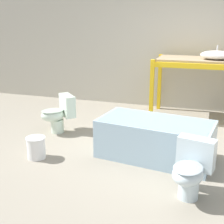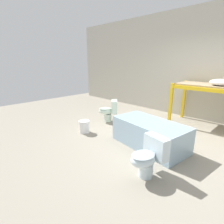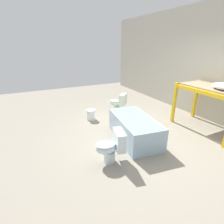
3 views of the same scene
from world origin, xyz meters
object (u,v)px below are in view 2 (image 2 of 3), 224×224
(sink_basin, at_px, (222,82))
(bucket_white, at_px, (84,126))
(toilet_far, at_px, (148,156))
(bathtub_main, at_px, (150,132))
(toilet_near, at_px, (109,110))

(sink_basin, relative_size, bucket_white, 1.89)
(toilet_far, bearing_deg, bathtub_main, 135.23)
(sink_basin, xyz_separation_m, toilet_far, (-0.17, -2.74, -0.89))
(bathtub_main, xyz_separation_m, toilet_far, (0.54, -0.86, 0.02))
(bucket_white, bearing_deg, toilet_far, -9.24)
(bathtub_main, relative_size, bucket_white, 5.35)
(toilet_far, xyz_separation_m, bucket_white, (-2.08, 0.34, -0.17))
(sink_basin, height_order, toilet_far, sink_basin)
(bathtub_main, distance_m, bucket_white, 1.63)
(sink_basin, distance_m, bathtub_main, 2.21)
(toilet_far, distance_m, bucket_white, 2.11)
(bathtub_main, bearing_deg, toilet_far, -50.02)
(bucket_white, bearing_deg, sink_basin, 46.89)
(toilet_near, bearing_deg, bucket_white, -35.07)
(sink_basin, xyz_separation_m, bucket_white, (-2.25, -2.41, -1.06))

